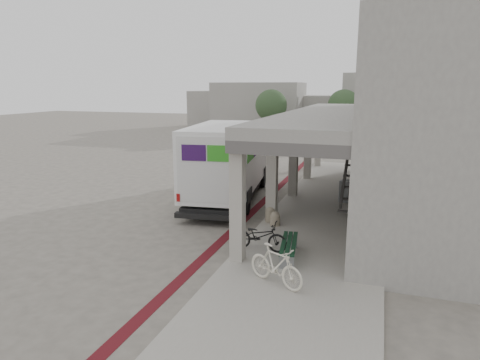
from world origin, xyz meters
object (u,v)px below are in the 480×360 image
(fedex_truck, at_px, (229,160))
(bicycle_cream, at_px, (276,265))
(bicycle_black, at_px, (259,236))
(utility_cabinet, at_px, (346,191))
(bench, at_px, (289,247))

(fedex_truck, xyz_separation_m, bicycle_cream, (4.14, -7.96, -1.21))
(bicycle_black, height_order, bicycle_cream, bicycle_cream)
(bicycle_cream, bearing_deg, bicycle_black, 53.87)
(bicycle_black, bearing_deg, bicycle_cream, -151.69)
(utility_cabinet, xyz_separation_m, bicycle_black, (-2.02, -6.77, -0.01))
(bench, height_order, bicycle_black, bicycle_black)
(utility_cabinet, bearing_deg, bench, -85.01)
(bench, height_order, bicycle_cream, bicycle_cream)
(bench, xyz_separation_m, bicycle_cream, (0.06, -1.85, 0.19))
(fedex_truck, relative_size, bicycle_cream, 4.85)
(bicycle_cream, bearing_deg, bench, 29.52)
(bench, xyz_separation_m, bicycle_black, (-0.99, 0.27, 0.13))
(utility_cabinet, height_order, bicycle_black, utility_cabinet)
(fedex_truck, height_order, utility_cabinet, fedex_truck)
(bench, distance_m, bicycle_black, 1.03)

